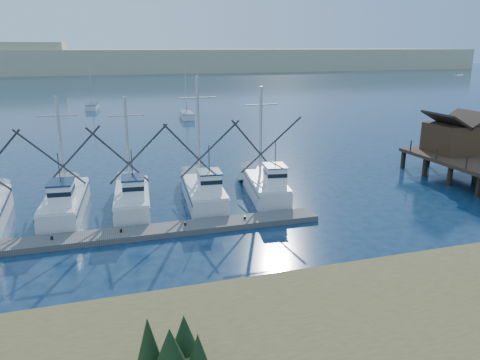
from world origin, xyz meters
name	(u,v)px	position (x,y,z in m)	size (l,w,h in m)	color
ground	(286,254)	(0.00, 0.00, 0.00)	(500.00, 500.00, 0.00)	#0D2039
floating_dock	(105,237)	(-9.81, 5.25, 0.19)	(27.85, 1.86, 0.37)	#615C56
dune_ridge	(112,61)	(0.00, 210.00, 5.00)	(360.00, 60.00, 10.00)	tan
trawler_fleet	(96,201)	(-10.15, 10.22, 0.95)	(27.85, 8.73, 9.33)	silver
sailboat_near	(187,115)	(4.72, 53.37, 0.50)	(2.23, 5.72, 8.10)	silver
sailboat_far	(92,106)	(-10.05, 70.16, 0.49)	(2.63, 5.85, 8.10)	silver
flying_gull	(458,75)	(19.97, 10.61, 9.04)	(0.97, 0.18, 0.18)	white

